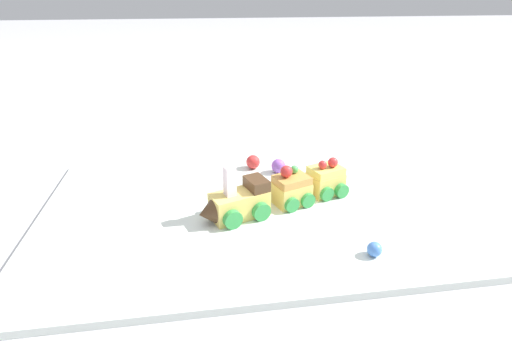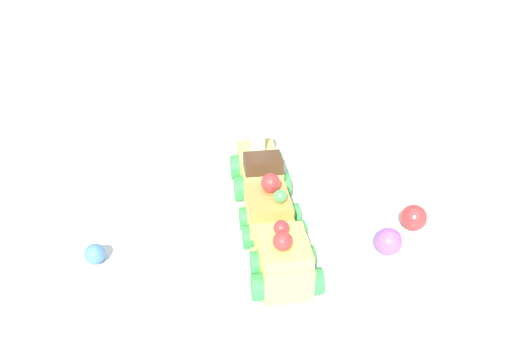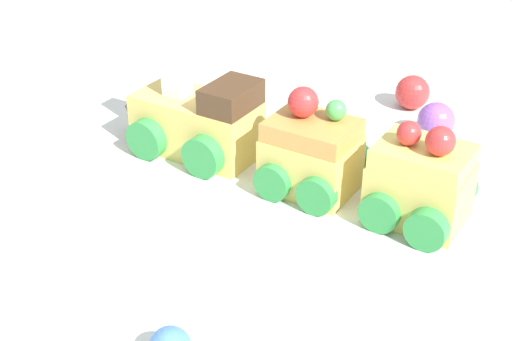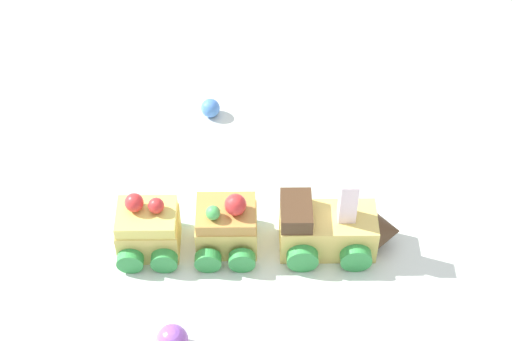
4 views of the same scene
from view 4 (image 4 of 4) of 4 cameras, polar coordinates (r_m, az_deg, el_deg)
name	(u,v)px [view 4 (image 4 of 4)]	position (r m, az deg, el deg)	size (l,w,h in m)	color
ground_plane	(260,259)	(0.86, 0.28, -5.92)	(10.00, 10.00, 0.00)	#B2B2B7
display_board	(260,255)	(0.86, 0.29, -5.67)	(0.79, 0.48, 0.01)	silver
cake_train_locomotive	(335,229)	(0.84, 5.28, -3.89)	(0.13, 0.09, 0.09)	#EACC66
cake_car_caramel	(225,229)	(0.84, -2.05, -3.93)	(0.08, 0.08, 0.07)	#EACC66
cake_car_lemon	(148,230)	(0.84, -7.21, -3.94)	(0.08, 0.08, 0.07)	#EACC66
gumball_purple	(172,340)	(0.78, -5.60, -11.20)	(0.03, 0.03, 0.03)	#9956C6
gumball_blue	(210,108)	(0.98, -3.06, 4.18)	(0.02, 0.02, 0.02)	#4C84E0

